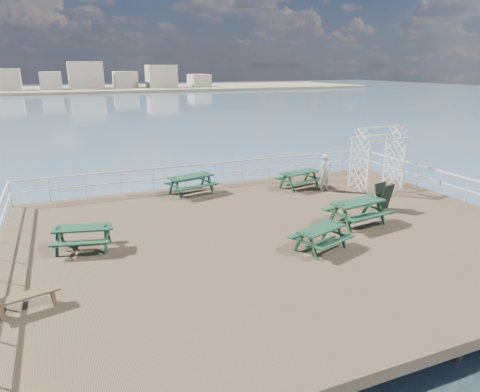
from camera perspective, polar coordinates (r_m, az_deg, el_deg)
name	(u,v)px	position (r m, az deg, el deg)	size (l,w,h in m)	color
ground	(279,237)	(15.04, 5.28, -5.42)	(18.00, 14.00, 0.30)	brown
sea_backdrop	(121,85)	(147.69, -15.63, 14.04)	(300.00, 300.00, 9.20)	#456373
railing	(248,190)	(16.86, 1.10, 0.82)	(17.77, 13.76, 1.10)	silver
picnic_table_a	(83,233)	(14.33, -20.23, -4.66)	(2.00, 1.76, 0.84)	#12331C
picnic_table_b	(191,181)	(19.34, -6.55, 2.03)	(2.27, 1.99, 0.96)	#12331C
picnic_table_c	(300,176)	(20.36, 7.94, 2.63)	(2.11, 1.84, 0.90)	#12331C
picnic_table_d	(321,234)	(13.69, 10.74, -4.96)	(2.01, 1.80, 0.81)	#12331C
picnic_table_e	(358,207)	(16.13, 15.45, -1.46)	(2.23, 1.89, 0.99)	#12331C
flat_bench_near	(27,298)	(11.50, -26.51, -12.12)	(1.52, 0.70, 0.43)	brown
trellis_arbor	(377,161)	(21.07, 17.86, 4.46)	(2.40, 1.38, 2.91)	silver
sandwich_board	(384,197)	(18.07, 18.60, -0.11)	(0.76, 0.64, 1.09)	black
person	(325,172)	(20.11, 11.31, 3.09)	(0.62, 0.41, 1.70)	silver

